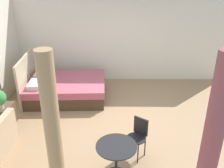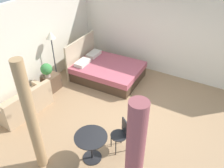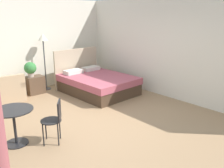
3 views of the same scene
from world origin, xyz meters
TOP-DOWN VIEW (x-y plane):
  - ground_plane at (0.00, 0.00)m, footprint 8.33×9.74m
  - wall_back at (0.00, 3.37)m, footprint 8.33×0.12m
  - wall_right at (2.66, 0.00)m, footprint 0.12×6.74m
  - bed at (1.31, 1.69)m, footprint 1.74×2.26m
  - couch at (-1.36, 2.72)m, footprint 1.55×0.82m
  - nightstand at (-0.16, 2.83)m, footprint 0.50×0.40m
  - potted_plant at (-0.26, 2.84)m, footprint 0.35×0.35m
  - floor_lamp at (0.29, 3.01)m, footprint 0.30×0.30m
  - balcony_table at (-1.74, 0.20)m, footprint 0.72×0.72m
  - cafe_chair_near_window at (-1.15, -0.23)m, footprint 0.53×0.53m
  - curtain_right at (-2.41, 1.07)m, footprint 0.22×0.22m

SIDE VIEW (x-z plane):
  - ground_plane at x=0.00m, z-range -0.02..0.00m
  - nightstand at x=-0.16m, z-range 0.00..0.53m
  - couch at x=-1.36m, z-range -0.12..0.65m
  - bed at x=1.31m, z-range -0.33..0.92m
  - balcony_table at x=-1.74m, z-range 0.14..0.83m
  - cafe_chair_near_window at x=-1.15m, z-range 0.09..0.91m
  - potted_plant at x=-0.26m, z-range 0.57..1.01m
  - curtain_right at x=-2.41m, z-range 0.00..2.62m
  - wall_back at x=0.00m, z-range 0.00..2.79m
  - wall_right at x=2.66m, z-range 0.00..2.79m
  - floor_lamp at x=0.29m, z-range 0.58..2.34m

